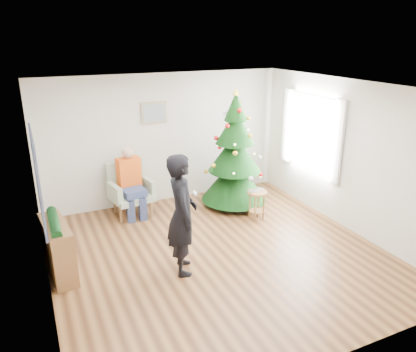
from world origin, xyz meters
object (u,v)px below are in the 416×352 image
stool (257,205)px  armchair (131,196)px  console (58,249)px  standing_man (182,215)px  christmas_tree (235,154)px

stool → armchair: armchair is taller
stool → console: console is taller
stool → console: size_ratio=0.56×
armchair → standing_man: 2.33m
console → christmas_tree: bearing=12.4°
armchair → standing_man: size_ratio=0.57×
christmas_tree → stool: bearing=-86.2°
stool → christmas_tree: bearing=93.8°
christmas_tree → standing_man: bearing=-134.8°
stool → standing_man: standing_man is taller
armchair → console: size_ratio=1.01×
console → standing_man: bearing=-27.7°
standing_man → console: size_ratio=1.78×
stool → standing_man: (-1.88, -1.03, 0.60)m
stool → armchair: bearing=149.2°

